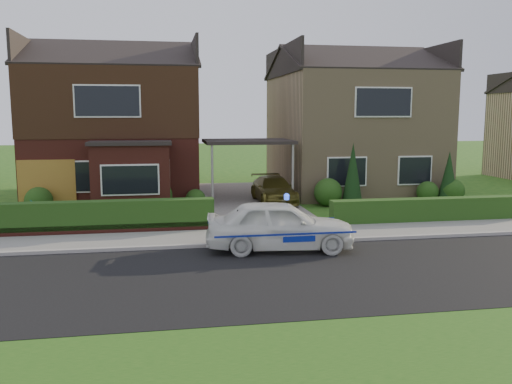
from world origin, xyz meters
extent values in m
plane|color=#1F5115|center=(0.00, 0.00, 0.00)|extent=(120.00, 120.00, 0.00)
cube|color=black|center=(0.00, 0.00, 0.00)|extent=(60.00, 6.00, 0.02)
cube|color=#9E9993|center=(0.00, 3.05, 0.06)|extent=(60.00, 0.16, 0.12)
cube|color=slate|center=(0.00, 4.10, 0.05)|extent=(60.00, 2.00, 0.10)
cube|color=#1F5115|center=(0.00, -5.00, 0.00)|extent=(60.00, 4.00, 0.01)
cube|color=#666059|center=(0.00, 11.00, 0.06)|extent=(3.80, 12.00, 0.12)
cube|color=maroon|center=(-5.80, 14.00, 2.90)|extent=(7.20, 8.00, 5.80)
cube|color=white|center=(-7.38, 9.98, 1.40)|extent=(1.80, 0.08, 1.30)
cube|color=white|center=(-4.22, 9.98, 1.40)|extent=(1.60, 0.08, 1.30)
cube|color=white|center=(-5.80, 9.98, 4.40)|extent=(2.60, 0.08, 1.30)
cube|color=black|center=(-5.80, 14.00, 4.35)|extent=(7.26, 8.06, 2.90)
cube|color=maroon|center=(-4.94, 9.30, 1.35)|extent=(3.00, 1.40, 2.70)
cube|color=black|center=(-4.94, 9.30, 2.77)|extent=(3.20, 1.60, 0.14)
cube|color=tan|center=(5.80, 14.00, 2.90)|extent=(7.20, 8.00, 5.80)
cube|color=white|center=(4.22, 9.98, 1.40)|extent=(1.80, 0.08, 1.30)
cube|color=white|center=(7.38, 9.98, 1.40)|extent=(1.60, 0.08, 1.30)
cube|color=white|center=(5.80, 9.98, 4.40)|extent=(2.60, 0.08, 1.30)
cube|color=black|center=(0.00, 11.00, 2.70)|extent=(3.80, 3.00, 0.14)
cylinder|color=gray|center=(-1.70, 9.60, 1.35)|extent=(0.10, 0.10, 2.70)
cylinder|color=gray|center=(1.70, 9.60, 1.35)|extent=(0.10, 0.10, 2.70)
cube|color=brown|center=(-8.25, 9.96, 1.05)|extent=(2.20, 0.10, 2.10)
cube|color=maroon|center=(-5.80, 5.30, 0.18)|extent=(7.70, 0.25, 0.36)
cube|color=#173410|center=(-5.80, 5.45, 0.00)|extent=(7.50, 0.55, 0.90)
cube|color=#173410|center=(5.80, 5.35, 0.00)|extent=(7.50, 0.55, 0.80)
sphere|color=#173410|center=(-8.50, 9.50, 0.54)|extent=(1.08, 1.08, 1.08)
sphere|color=#173410|center=(-4.00, 9.30, 0.66)|extent=(1.32, 1.32, 1.32)
sphere|color=#173410|center=(-2.40, 9.60, 0.42)|extent=(0.84, 0.84, 0.84)
sphere|color=#173410|center=(3.20, 9.40, 0.60)|extent=(1.20, 1.20, 1.20)
sphere|color=#173410|center=(7.80, 9.50, 0.48)|extent=(0.96, 0.96, 0.96)
sphere|color=#173410|center=(8.80, 9.20, 0.54)|extent=(1.08, 1.08, 1.08)
cone|color=black|center=(4.20, 9.20, 1.30)|extent=(0.90, 0.90, 2.60)
cone|color=black|center=(8.60, 9.20, 1.10)|extent=(0.90, 0.90, 2.20)
imported|color=white|center=(-0.43, 2.40, 0.72)|extent=(2.14, 4.39, 1.44)
sphere|color=#193FF2|center=(-0.22, 2.40, 1.52)|extent=(0.17, 0.17, 0.17)
cube|color=navy|center=(-0.43, 1.54, 0.66)|extent=(3.89, 0.02, 0.05)
cube|color=navy|center=(-0.43, 3.26, 0.66)|extent=(3.89, 0.01, 0.05)
ellipsoid|color=black|center=(-1.61, 2.30, 1.00)|extent=(0.22, 0.17, 0.21)
sphere|color=white|center=(-1.60, 2.24, 0.99)|extent=(0.11, 0.11, 0.11)
sphere|color=black|center=(-1.59, 2.28, 1.14)|extent=(0.13, 0.13, 0.13)
cone|color=black|center=(-1.64, 2.29, 1.21)|extent=(0.04, 0.04, 0.05)
cone|color=black|center=(-1.55, 2.29, 1.21)|extent=(0.04, 0.04, 0.05)
imported|color=brown|center=(1.00, 10.18, 0.66)|extent=(1.59, 3.78, 1.09)
imported|color=gray|center=(-8.52, 9.00, 0.37)|extent=(0.42, 0.31, 0.73)
imported|color=gray|center=(-3.79, 6.37, 0.38)|extent=(0.54, 0.51, 0.77)
imported|color=gray|center=(-2.50, 8.40, 0.35)|extent=(0.44, 0.44, 0.70)
camera|label=1|loc=(-3.71, -12.48, 3.90)|focal=38.00mm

